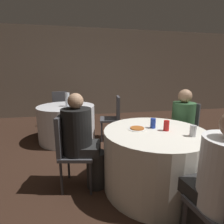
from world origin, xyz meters
name	(u,v)px	position (x,y,z in m)	size (l,w,h in m)	color
ground_plane	(157,186)	(0.00, 0.00, 0.00)	(16.00, 16.00, 0.00)	#382319
wall_back	(106,73)	(0.00, 4.15, 1.40)	(16.00, 0.06, 2.80)	gray
table_near	(154,159)	(-0.06, 0.03, 0.37)	(1.23, 1.23, 0.74)	white
table_far	(67,123)	(-1.20, 1.86, 0.37)	(1.17, 1.17, 0.74)	silver
chair_near_west	(70,145)	(-1.07, 0.23, 0.56)	(0.47, 0.47, 0.93)	#47474C
chair_near_northeast	(184,126)	(0.75, 0.66, 0.56)	(0.56, 0.56, 0.93)	#47474C
chair_far_north	(61,106)	(-1.40, 2.84, 0.56)	(0.47, 0.48, 0.93)	#47474C
chair_far_east	(114,114)	(-0.21, 1.71, 0.56)	(0.46, 0.46, 0.93)	#47474C
person_green_jacket	(181,126)	(0.63, 0.56, 0.60)	(0.49, 0.47, 1.17)	#282828
person_black_shirt	(83,141)	(-0.91, 0.19, 0.61)	(0.51, 0.40, 1.19)	#282828
person_white_shirt	(218,183)	(0.05, -0.84, 0.61)	(0.40, 0.53, 1.18)	#282828
pizza_plate_near	(137,128)	(-0.25, 0.12, 0.75)	(0.23, 0.23, 0.02)	white
soda_can_silver	(193,131)	(0.26, -0.23, 0.80)	(0.07, 0.07, 0.12)	silver
soda_can_red	(166,126)	(0.07, 0.00, 0.80)	(0.07, 0.07, 0.12)	red
soda_can_blue	(153,123)	(-0.05, 0.12, 0.80)	(0.07, 0.07, 0.12)	#1E38A5
bottle_far	(67,100)	(-1.16, 1.80, 0.88)	(0.09, 0.09, 0.28)	silver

